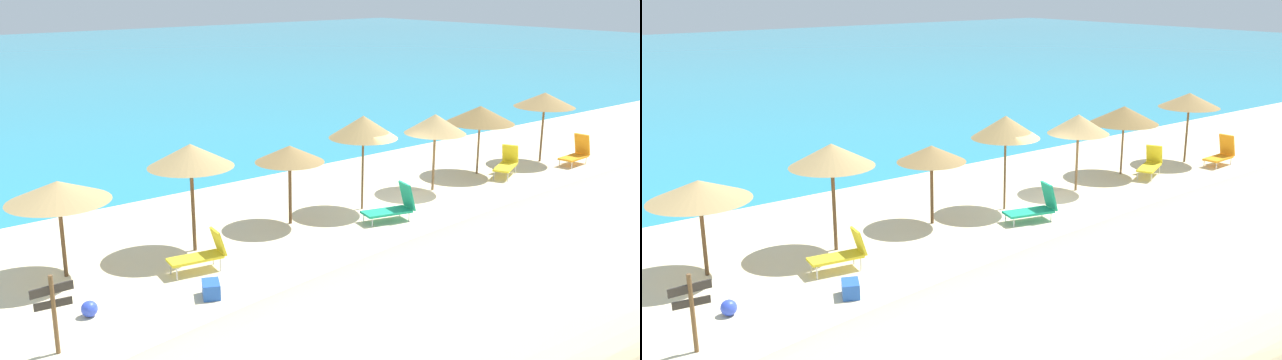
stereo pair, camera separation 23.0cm
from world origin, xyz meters
TOP-DOWN VIEW (x-y plane):
  - ground_plane at (0.00, 0.00)m, footprint 160.00×160.00m
  - beach_umbrella_0 at (-10.31, 1.44)m, footprint 2.49×2.49m
  - beach_umbrella_1 at (-6.96, 1.00)m, footprint 2.28×2.28m
  - beach_umbrella_2 at (-3.62, 1.17)m, footprint 2.06×2.06m
  - beach_umbrella_3 at (-0.99, 0.88)m, footprint 2.16×2.16m
  - beach_umbrella_4 at (2.36, 0.93)m, footprint 2.11×2.11m
  - beach_umbrella_5 at (5.29, 1.39)m, footprint 2.54×2.54m
  - beach_umbrella_6 at (8.76, 1.02)m, footprint 2.37×2.37m
  - lounge_chair_0 at (-7.51, -0.37)m, footprint 1.49×0.78m
  - lounge_chair_1 at (-1.03, -0.56)m, footprint 1.70×1.02m
  - lounge_chair_2 at (5.92, 0.52)m, footprint 1.69×1.19m
  - lounge_chair_3 at (9.44, -0.16)m, footprint 1.47×0.71m
  - wooden_signpost at (-11.81, -2.23)m, footprint 0.84×0.13m
  - beach_ball at (-10.71, -1.07)m, footprint 0.36×0.36m
  - cooler_box at (-8.12, -1.84)m, footprint 0.61×0.70m

SIDE VIEW (x-z plane):
  - ground_plane at x=0.00m, z-range 0.00..0.00m
  - beach_ball at x=-10.71m, z-range 0.00..0.36m
  - cooler_box at x=-8.12m, z-range 0.00..0.36m
  - lounge_chair_1 at x=-1.03m, z-range -0.13..1.01m
  - lounge_chair_0 at x=-7.51m, z-range -0.05..0.98m
  - lounge_chair_3 at x=9.44m, z-range -0.13..1.06m
  - lounge_chair_2 at x=5.92m, z-range -0.07..1.02m
  - wooden_signpost at x=-11.81m, z-range 0.17..1.81m
  - beach_umbrella_2 at x=-3.62m, z-range 0.94..3.34m
  - beach_umbrella_0 at x=-10.31m, z-range 0.96..3.40m
  - beach_umbrella_5 at x=5.29m, z-range 0.96..3.54m
  - beach_umbrella_4 at x=2.36m, z-range 1.00..3.67m
  - beach_umbrella_6 at x=8.76m, z-range 1.10..3.88m
  - beach_umbrella_1 at x=-6.96m, z-range 1.16..4.11m
  - beach_umbrella_3 at x=-0.99m, z-range 1.15..4.17m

